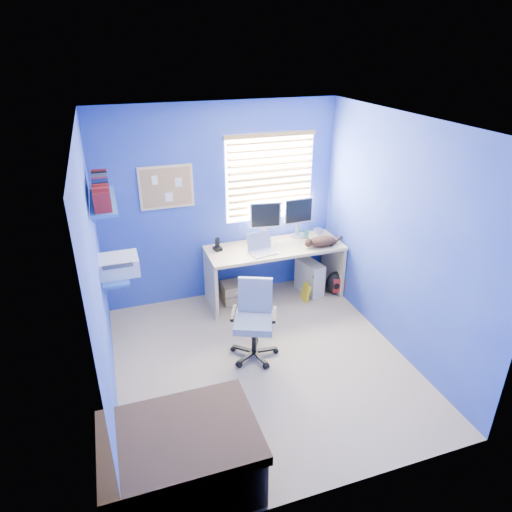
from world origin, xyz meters
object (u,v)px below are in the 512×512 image
object	(u,v)px
tower_pc	(309,277)
laptop	(264,245)
cat	(322,241)
office_chair	(254,329)
desk	(274,272)

from	to	relation	value
tower_pc	laptop	bearing A→B (deg)	177.72
laptop	cat	world-z (taller)	laptop
tower_pc	office_chair	bearing A→B (deg)	-148.83
office_chair	laptop	bearing A→B (deg)	65.09
laptop	cat	distance (m)	0.78
desk	cat	distance (m)	0.75
desk	office_chair	size ratio (longest dim) A/B	2.05
laptop	office_chair	distance (m)	1.16
desk	office_chair	xyz separation A→B (m)	(-0.63, -1.07, -0.05)
laptop	desk	bearing A→B (deg)	24.68
desk	office_chair	world-z (taller)	office_chair
laptop	office_chair	size ratio (longest dim) A/B	0.39
laptop	tower_pc	bearing A→B (deg)	0.03
tower_pc	office_chair	size ratio (longest dim) A/B	0.53
cat	office_chair	distance (m)	1.58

